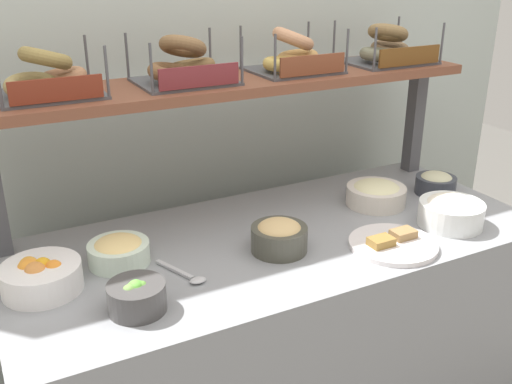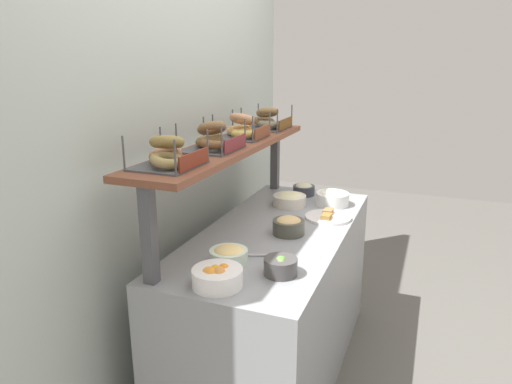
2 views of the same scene
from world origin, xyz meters
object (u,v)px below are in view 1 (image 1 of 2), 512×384
bowl_veggie_mix (137,296)px  bowl_hummus (279,236)px  bowl_fruit_salad (41,276)px  bowl_cream_cheese (451,211)px  bagel_basket_sesame (293,57)px  bowl_tuna_salad (436,183)px  serving_spoon_near_plate (187,275)px  bowl_egg_salad (119,251)px  bagel_basket_cinnamon_raisin (183,66)px  serving_plate_white (393,243)px  bowl_potato_salad (376,193)px  bagel_basket_poppy (387,49)px  bagel_basket_everything (48,78)px

bowl_veggie_mix → bowl_hummus: bearing=13.4°
bowl_hummus → bowl_fruit_salad: (-0.64, 0.09, -0.01)m
bowl_hummus → bowl_cream_cheese: (0.56, -0.10, 0.00)m
bagel_basket_sesame → bowl_cream_cheese: bearing=-55.3°
bowl_tuna_salad → serving_spoon_near_plate: bearing=-172.0°
bowl_cream_cheese → bowl_egg_salad: bearing=166.3°
bagel_basket_cinnamon_raisin → bowl_egg_salad: bearing=-144.2°
bowl_veggie_mix → bowl_tuna_salad: bearing=11.0°
bagel_basket_cinnamon_raisin → bowl_cream_cheese: bearing=-33.0°
bowl_tuna_salad → bowl_egg_salad: bearing=178.9°
bagel_basket_cinnamon_raisin → bagel_basket_sesame: bagel_basket_cinnamon_raisin is taller
serving_plate_white → bagel_basket_cinnamon_raisin: size_ratio=0.90×
bowl_potato_salad → serving_spoon_near_plate: (-0.74, -0.16, -0.03)m
serving_plate_white → bagel_basket_cinnamon_raisin: 0.80m
serving_spoon_near_plate → bowl_egg_salad: bearing=130.2°
serving_plate_white → bagel_basket_poppy: bearing=56.4°
bowl_potato_salad → bowl_veggie_mix: 0.93m
bowl_fruit_salad → bagel_basket_everything: bagel_basket_everything is taller
bagel_basket_sesame → bagel_basket_poppy: 0.37m
bagel_basket_everything → bagel_basket_poppy: bagel_basket_poppy is taller
bowl_fruit_salad → bagel_basket_poppy: bearing=11.2°
bowl_fruit_salad → serving_spoon_near_plate: bowl_fruit_salad is taller
bowl_potato_salad → bowl_cream_cheese: bowl_cream_cheese is taller
bowl_hummus → serving_plate_white: (0.30, -0.13, -0.04)m
bowl_cream_cheese → serving_plate_white: bowl_cream_cheese is taller
bowl_tuna_salad → serving_plate_white: (-0.40, -0.25, -0.03)m
bowl_tuna_salad → bagel_basket_poppy: 0.50m
bowl_fruit_salad → bagel_basket_everything: (0.12, 0.27, 0.44)m
serving_plate_white → bagel_basket_everything: size_ratio=0.94×
serving_plate_white → bagel_basket_poppy: bagel_basket_poppy is taller
bowl_cream_cheese → bowl_egg_salad: 1.01m
bowl_potato_salad → bagel_basket_everything: 1.09m
bowl_cream_cheese → bagel_basket_everything: bearing=156.9°
bowl_egg_salad → bagel_basket_everything: size_ratio=0.61×
bowl_egg_salad → bagel_basket_poppy: bagel_basket_poppy is taller
serving_plate_white → bagel_basket_poppy: (0.31, 0.47, 0.47)m
bowl_potato_salad → serving_plate_white: bowl_potato_salad is taller
bagel_basket_everything → bagel_basket_poppy: 1.14m
bagel_basket_cinnamon_raisin → bagel_basket_sesame: (0.38, 0.00, -0.00)m
bowl_fruit_salad → bowl_egg_salad: bearing=12.6°
bowl_potato_salad → bowl_cream_cheese: 0.26m
bowl_fruit_salad → bowl_cream_cheese: bowl_cream_cheese is taller
bowl_egg_salad → bowl_veggie_mix: 0.25m
bowl_hummus → bowl_tuna_salad: (0.70, 0.12, -0.01)m
bowl_tuna_salad → bowl_hummus: bearing=-170.5°
bowl_egg_salad → bagel_basket_sesame: (0.67, 0.21, 0.44)m
bowl_veggie_mix → serving_plate_white: size_ratio=0.55×
serving_spoon_near_plate → bagel_basket_cinnamon_raisin: bagel_basket_cinnamon_raisin is taller
bowl_potato_salad → bowl_egg_salad: size_ratio=1.19×
bowl_fruit_salad → bowl_egg_salad: bowl_fruit_salad is taller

